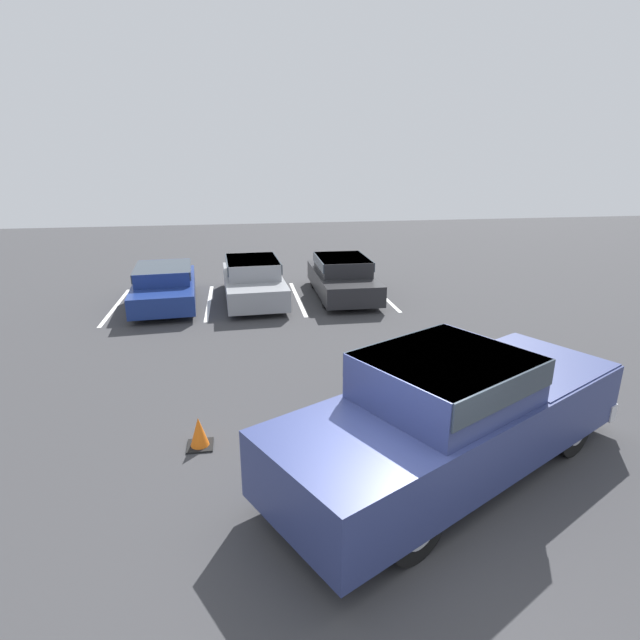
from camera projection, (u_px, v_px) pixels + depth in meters
The scene contains 10 objects.
ground_plane at pixel (398, 520), 6.30m from camera, with size 60.00×60.00×0.00m, color #38383A.
stall_stripe_a at pixel (116, 306), 15.31m from camera, with size 0.12×4.10×0.01m, color white.
stall_stripe_b at pixel (209, 302), 15.75m from camera, with size 0.12×4.10×0.01m, color white.
stall_stripe_c at pixel (298, 298), 16.18m from camera, with size 0.12×4.10×0.01m, color white.
stall_stripe_d at pixel (381, 295), 16.62m from camera, with size 0.12×4.10×0.01m, color white.
pickup_truck at pixel (456, 412), 7.09m from camera, with size 6.11×4.50×1.85m.
parked_sedan_a at pixel (164, 284), 15.39m from camera, with size 2.12×4.41×1.18m.
parked_sedan_b at pixel (253, 278), 15.88m from camera, with size 1.96×4.49×1.30m.
parked_sedan_c at pixel (342, 276), 16.26m from camera, with size 1.79×4.26×1.28m.
traffic_cone at pixel (199, 433), 7.83m from camera, with size 0.40×0.40×0.51m.
Camera 1 is at (-1.82, -4.97, 4.37)m, focal length 28.00 mm.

